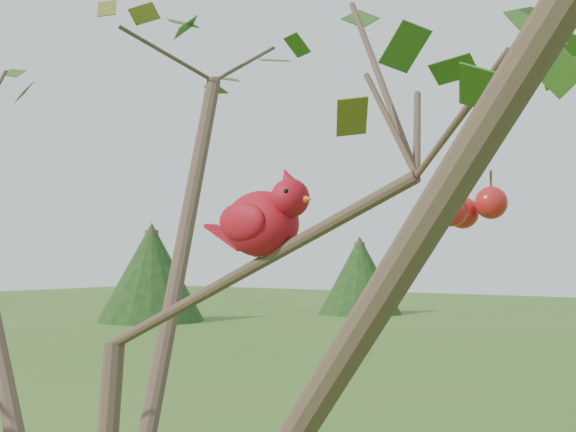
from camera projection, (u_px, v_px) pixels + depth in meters
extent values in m
sphere|color=#B01918|center=(491.00, 203.00, 0.97)|extent=(0.04, 0.04, 0.04)
sphere|color=#B01918|center=(463.00, 213.00, 1.00)|extent=(0.04, 0.04, 0.04)
sphere|color=#B01918|center=(452.00, 210.00, 0.96)|extent=(0.04, 0.04, 0.04)
ellipsoid|color=#9F0D19|center=(261.00, 224.00, 1.16)|extent=(0.13, 0.10, 0.10)
sphere|color=#9F0D19|center=(290.00, 198.00, 1.13)|extent=(0.06, 0.06, 0.06)
cone|color=#9F0D19|center=(288.00, 179.00, 1.14)|extent=(0.04, 0.03, 0.04)
cone|color=#D85914|center=(306.00, 199.00, 1.11)|extent=(0.03, 0.02, 0.02)
ellipsoid|color=black|center=(300.00, 200.00, 1.12)|extent=(0.02, 0.03, 0.03)
cube|color=#9F0D19|center=(227.00, 237.00, 1.21)|extent=(0.07, 0.03, 0.04)
ellipsoid|color=#9F0D19|center=(276.00, 223.00, 1.20)|extent=(0.09, 0.03, 0.06)
ellipsoid|color=#9F0D19|center=(242.00, 221.00, 1.14)|extent=(0.09, 0.03, 0.06)
cylinder|color=#402E22|center=(360.00, 278.00, 28.68)|extent=(0.38, 0.38, 2.57)
cone|color=black|center=(360.00, 275.00, 28.68)|extent=(2.99, 2.99, 2.78)
cylinder|color=#402E22|center=(151.00, 275.00, 25.54)|extent=(0.44, 0.44, 2.91)
cone|color=black|center=(151.00, 272.00, 25.55)|extent=(3.39, 3.39, 3.15)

